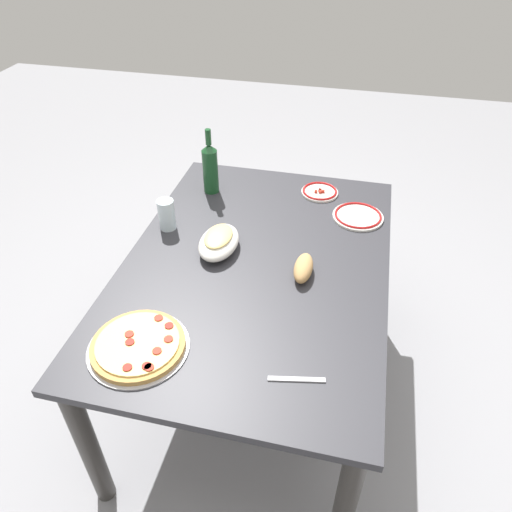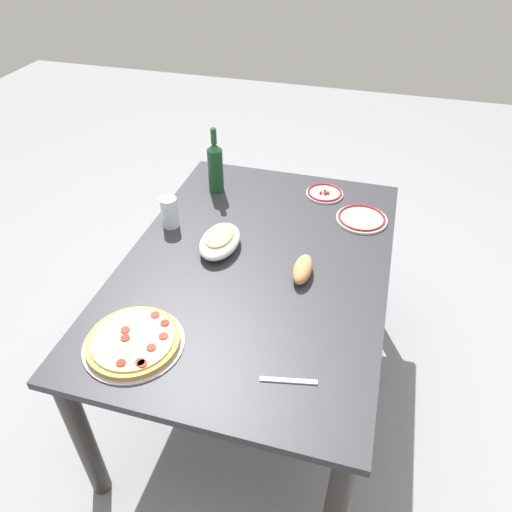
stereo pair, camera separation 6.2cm
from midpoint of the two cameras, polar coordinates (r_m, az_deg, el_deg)
name	(u,v)px [view 1 (the left image)]	position (r m, az deg, el deg)	size (l,w,h in m)	color
ground_plane	(256,377)	(2.36, -0.77, -14.16)	(8.00, 8.00, 0.00)	gray
dining_table	(256,281)	(1.91, -0.92, -3.03)	(1.44, 1.00, 0.71)	#2D2D33
pepperoni_pizza	(138,345)	(1.58, -14.83, -10.19)	(0.32, 0.32, 0.03)	#B7B7BC
baked_pasta_dish	(219,241)	(1.89, -5.34, 1.76)	(0.24, 0.15, 0.08)	white
wine_bottle	(210,167)	(2.23, -6.23, 10.36)	(0.07, 0.07, 0.31)	#194723
water_glass	(167,215)	(2.03, -11.36, 4.81)	(0.07, 0.07, 0.13)	silver
side_plate_near	(320,192)	(2.27, 6.75, 7.54)	(0.17, 0.17, 0.02)	white
side_plate_far	(358,216)	(2.13, 11.13, 4.65)	(0.22, 0.22, 0.02)	white
bread_loaf	(303,268)	(1.78, 4.63, -1.44)	(0.16, 0.07, 0.06)	tan
fork_left	(297,379)	(1.47, 3.58, -14.34)	(0.17, 0.02, 0.01)	#B7B7BC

